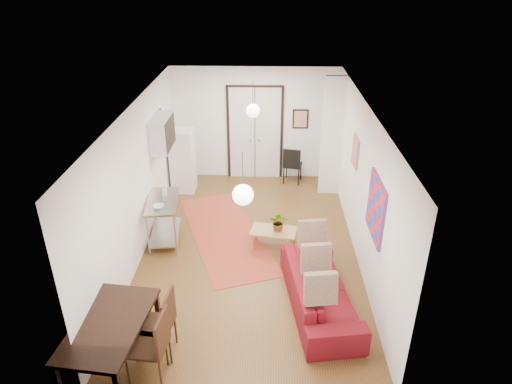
{
  "coord_description": "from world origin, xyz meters",
  "views": [
    {
      "loc": [
        0.34,
        -7.65,
        5.18
      ],
      "look_at": [
        0.12,
        0.06,
        1.25
      ],
      "focal_mm": 32.0,
      "sensor_mm": 36.0,
      "label": 1
    }
  ],
  "objects_px": {
    "dining_chair_far": "(149,334)",
    "dining_table": "(110,328)",
    "fridge": "(183,161)",
    "dining_chair_near": "(155,314)",
    "sofa": "(320,289)",
    "coffee_table": "(274,232)",
    "kitchen_counter": "(164,215)",
    "black_side_chair": "(293,160)"
  },
  "relations": [
    {
      "from": "dining_chair_far",
      "to": "black_side_chair",
      "type": "distance_m",
      "value": 6.67
    },
    {
      "from": "sofa",
      "to": "dining_chair_far",
      "type": "distance_m",
      "value": 2.84
    },
    {
      "from": "dining_chair_far",
      "to": "dining_table",
      "type": "bearing_deg",
      "value": -76.86
    },
    {
      "from": "coffee_table",
      "to": "dining_chair_near",
      "type": "bearing_deg",
      "value": -122.54
    },
    {
      "from": "sofa",
      "to": "coffee_table",
      "type": "bearing_deg",
      "value": 15.28
    },
    {
      "from": "sofa",
      "to": "dining_chair_near",
      "type": "distance_m",
      "value": 2.68
    },
    {
      "from": "dining_chair_near",
      "to": "coffee_table",
      "type": "bearing_deg",
      "value": 153.8
    },
    {
      "from": "kitchen_counter",
      "to": "black_side_chair",
      "type": "height_order",
      "value": "black_side_chair"
    },
    {
      "from": "dining_chair_near",
      "to": "dining_chair_far",
      "type": "xyz_separation_m",
      "value": [
        0.0,
        -0.4,
        0.0
      ]
    },
    {
      "from": "black_side_chair",
      "to": "dining_chair_near",
      "type": "bearing_deg",
      "value": 81.31
    },
    {
      "from": "sofa",
      "to": "black_side_chair",
      "type": "relative_size",
      "value": 2.45
    },
    {
      "from": "black_side_chair",
      "to": "sofa",
      "type": "bearing_deg",
      "value": 104.96
    },
    {
      "from": "fridge",
      "to": "dining_table",
      "type": "relative_size",
      "value": 0.95
    },
    {
      "from": "kitchen_counter",
      "to": "fridge",
      "type": "xyz_separation_m",
      "value": [
        0.0,
        2.32,
        0.2
      ]
    },
    {
      "from": "dining_chair_far",
      "to": "dining_chair_near",
      "type": "bearing_deg",
      "value": -173.66
    },
    {
      "from": "coffee_table",
      "to": "dining_chair_near",
      "type": "height_order",
      "value": "dining_chair_near"
    },
    {
      "from": "dining_chair_far",
      "to": "kitchen_counter",
      "type": "bearing_deg",
      "value": -165.21
    },
    {
      "from": "sofa",
      "to": "kitchen_counter",
      "type": "bearing_deg",
      "value": 48.63
    },
    {
      "from": "coffee_table",
      "to": "black_side_chair",
      "type": "height_order",
      "value": "black_side_chair"
    },
    {
      "from": "sofa",
      "to": "dining_chair_near",
      "type": "height_order",
      "value": "dining_chair_near"
    },
    {
      "from": "sofa",
      "to": "kitchen_counter",
      "type": "height_order",
      "value": "kitchen_counter"
    },
    {
      "from": "dining_chair_far",
      "to": "black_side_chair",
      "type": "height_order",
      "value": "dining_chair_far"
    },
    {
      "from": "coffee_table",
      "to": "kitchen_counter",
      "type": "height_order",
      "value": "kitchen_counter"
    },
    {
      "from": "coffee_table",
      "to": "dining_chair_near",
      "type": "distance_m",
      "value": 3.23
    },
    {
      "from": "coffee_table",
      "to": "dining_chair_far",
      "type": "distance_m",
      "value": 3.57
    },
    {
      "from": "fridge",
      "to": "black_side_chair",
      "type": "height_order",
      "value": "fridge"
    },
    {
      "from": "coffee_table",
      "to": "dining_table",
      "type": "bearing_deg",
      "value": -125.04
    },
    {
      "from": "sofa",
      "to": "kitchen_counter",
      "type": "xyz_separation_m",
      "value": [
        -2.97,
        1.96,
        0.25
      ]
    },
    {
      "from": "fridge",
      "to": "dining_chair_near",
      "type": "height_order",
      "value": "fridge"
    },
    {
      "from": "dining_chair_far",
      "to": "black_side_chair",
      "type": "bearing_deg",
      "value": 166.73
    },
    {
      "from": "fridge",
      "to": "dining_chair_far",
      "type": "relative_size",
      "value": 1.47
    },
    {
      "from": "dining_table",
      "to": "dining_chair_far",
      "type": "relative_size",
      "value": 1.54
    },
    {
      "from": "coffee_table",
      "to": "dining_table",
      "type": "height_order",
      "value": "dining_table"
    },
    {
      "from": "dining_chair_near",
      "to": "black_side_chair",
      "type": "distance_m",
      "value": 6.29
    },
    {
      "from": "dining_table",
      "to": "dining_chair_near",
      "type": "xyz_separation_m",
      "value": [
        0.49,
        0.46,
        -0.15
      ]
    },
    {
      "from": "sofa",
      "to": "coffee_table",
      "type": "height_order",
      "value": "sofa"
    },
    {
      "from": "dining_table",
      "to": "black_side_chair",
      "type": "relative_size",
      "value": 1.71
    },
    {
      "from": "coffee_table",
      "to": "kitchen_counter",
      "type": "bearing_deg",
      "value": 174.56
    },
    {
      "from": "sofa",
      "to": "fridge",
      "type": "relative_size",
      "value": 1.5
    },
    {
      "from": "dining_table",
      "to": "kitchen_counter",
      "type": "bearing_deg",
      "value": 90.0
    },
    {
      "from": "kitchen_counter",
      "to": "black_side_chair",
      "type": "distance_m",
      "value": 4.03
    },
    {
      "from": "fridge",
      "to": "dining_chair_near",
      "type": "bearing_deg",
      "value": -83.53
    }
  ]
}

